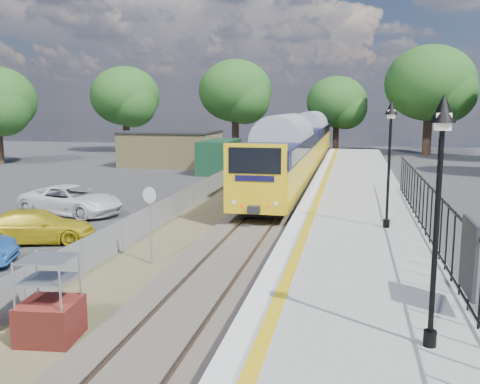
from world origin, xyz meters
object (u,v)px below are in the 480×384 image
(victorian_lamp_north, at_px, (390,134))
(brick_plinth, at_px, (49,301))
(victorian_lamp_south, at_px, (440,163))
(train, at_px, (301,144))
(car_yellow, at_px, (36,226))
(car_white, at_px, (72,200))
(speed_sign, at_px, (150,213))

(victorian_lamp_north, bearing_deg, brick_plinth, -129.61)
(victorian_lamp_south, bearing_deg, brick_plinth, 176.51)
(train, relative_size, car_yellow, 9.19)
(victorian_lamp_north, bearing_deg, car_white, 165.67)
(victorian_lamp_north, distance_m, speed_sign, 8.90)
(victorian_lamp_north, distance_m, train, 23.31)
(speed_sign, distance_m, car_white, 10.09)
(victorian_lamp_south, xyz_separation_m, train, (-5.50, 32.61, -1.96))
(train, distance_m, brick_plinth, 32.25)
(car_white, bearing_deg, car_yellow, -152.89)
(brick_plinth, relative_size, car_white, 0.38)
(car_yellow, distance_m, car_white, 5.47)
(train, height_order, car_yellow, train)
(victorian_lamp_south, bearing_deg, car_white, 137.35)
(victorian_lamp_south, bearing_deg, speed_sign, 140.79)
(victorian_lamp_south, height_order, victorian_lamp_north, same)
(brick_plinth, bearing_deg, car_white, 117.39)
(victorian_lamp_north, xyz_separation_m, car_yellow, (-13.30, -1.51, -3.65))
(brick_plinth, xyz_separation_m, car_white, (-6.88, 13.28, -0.23))
(train, relative_size, speed_sign, 15.28)
(brick_plinth, relative_size, speed_sign, 0.75)
(victorian_lamp_south, relative_size, speed_sign, 1.72)
(car_yellow, xyz_separation_m, car_white, (-1.44, 5.27, 0.08))
(victorian_lamp_north, bearing_deg, car_yellow, -173.54)
(victorian_lamp_south, xyz_separation_m, brick_plinth, (-8.07, 0.49, -3.34))
(speed_sign, xyz_separation_m, car_white, (-6.95, 7.24, -1.08))
(victorian_lamp_south, height_order, train, victorian_lamp_south)
(speed_sign, relative_size, car_yellow, 0.60)
(car_white, bearing_deg, victorian_lamp_north, -92.52)
(victorian_lamp_south, xyz_separation_m, car_yellow, (-13.50, 8.49, -3.65))
(car_yellow, relative_size, car_white, 0.85)
(train, bearing_deg, brick_plinth, -94.57)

